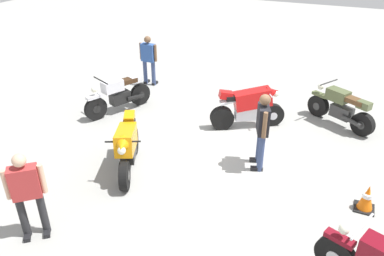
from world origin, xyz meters
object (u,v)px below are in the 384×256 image
Objects in this scene: motorcycle_silver_cruiser at (119,95)px; person_in_blue_shirt at (149,58)px; motorcycle_orange_sportbike at (127,146)px; traffic_cone at (367,198)px; person_in_black_shirt at (262,127)px; motorcycle_olive_vintage at (341,108)px; person_in_red_shirt at (27,191)px; motorcycle_red_sportbike at (249,106)px.

person_in_blue_shirt reaches higher than motorcycle_silver_cruiser.
motorcycle_orange_sportbike is 3.48× the size of traffic_cone.
person_in_blue_shirt is (4.57, -3.24, -0.08)m from person_in_black_shirt.
traffic_cone is at bearing 133.78° from motorcycle_olive_vintage.
person_in_red_shirt is 4.62m from person_in_black_shirt.
person_in_blue_shirt is at bearing 125.76° from motorcycle_red_sportbike.
person_in_black_shirt is 3.23× the size of traffic_cone.
motorcycle_olive_vintage is at bearing -5.58° from motorcycle_red_sportbike.
motorcycle_red_sportbike is 1.10× the size of person_in_blue_shirt.
motorcycle_red_sportbike is at bearing -37.47° from traffic_cone.
motorcycle_silver_cruiser is 6.72m from traffic_cone.
motorcycle_olive_vintage is 3.41m from traffic_cone.
motorcycle_orange_sportbike reaches higher than motorcycle_olive_vintage.
motorcycle_silver_cruiser is 4.84m from person_in_red_shirt.
motorcycle_orange_sportbike is at bearing 61.32° from motorcycle_silver_cruiser.
person_in_black_shirt reaches higher than person_in_blue_shirt.
motorcycle_olive_vintage is 0.95× the size of motorcycle_orange_sportbike.
motorcycle_orange_sportbike is (1.79, 2.91, 0.00)m from motorcycle_red_sportbike.
motorcycle_red_sportbike is at bearing 123.03° from motorcycle_orange_sportbike.
person_in_black_shirt is (-2.96, -3.55, 0.07)m from person_in_red_shirt.
person_in_blue_shirt is at bearing -149.28° from motorcycle_silver_cruiser.
person_in_black_shirt is (-0.75, 1.66, 0.39)m from motorcycle_red_sportbike.
person_in_blue_shirt is 7.80m from traffic_cone.
motorcycle_olive_vintage reaches higher than traffic_cone.
person_in_black_shirt is 1.07× the size of person_in_blue_shirt.
motorcycle_orange_sportbike is 2.86m from person_in_black_shirt.
motorcycle_silver_cruiser is 1.22× the size of person_in_red_shirt.
person_in_black_shirt is at bearing -97.34° from motorcycle_red_sportbike.
person_in_red_shirt reaches higher than person_in_blue_shirt.
motorcycle_red_sportbike is 1.03× the size of person_in_black_shirt.
motorcycle_red_sportbike is (-3.57, -0.58, 0.07)m from motorcycle_silver_cruiser.
motorcycle_red_sportbike is 5.67m from person_in_red_shirt.
motorcycle_olive_vintage is 7.67m from person_in_red_shirt.
motorcycle_red_sportbike is at bearing 56.96° from motorcycle_olive_vintage.
person_in_red_shirt is at bearing -35.65° from motorcycle_orange_sportbike.
motorcycle_red_sportbike is at bearing 115.93° from person_in_red_shirt.
motorcycle_olive_vintage is 3.31× the size of traffic_cone.
motorcycle_silver_cruiser is at bearing 46.81° from motorcycle_olive_vintage.
person_in_red_shirt reaches higher than motorcycle_orange_sportbike.
motorcycle_olive_vintage is 1.09× the size of person_in_red_shirt.
motorcycle_olive_vintage is 1.03× the size of person_in_black_shirt.
motorcycle_olive_vintage is 1.09× the size of person_in_blue_shirt.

